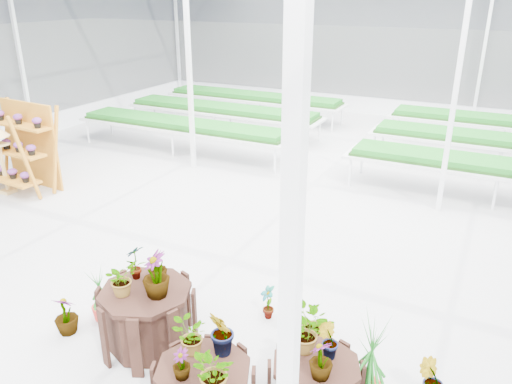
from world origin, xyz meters
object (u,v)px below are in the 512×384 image
at_px(plinth_tall, 148,317).
at_px(bird_table, 2,160).
at_px(plinth_low, 315,380).
at_px(shelf_rack, 15,149).

height_order(plinth_tall, bird_table, bird_table).
bearing_deg(plinth_tall, bird_table, 155.77).
bearing_deg(plinth_low, bird_table, 162.35).
xyz_separation_m(plinth_tall, shelf_rack, (-5.94, 3.01, 0.57)).
bearing_deg(plinth_tall, shelf_rack, 153.11).
distance_m(plinth_tall, bird_table, 6.67).
relative_size(shelf_rack, bird_table, 1.26).
bearing_deg(plinth_tall, plinth_low, 2.60).
relative_size(plinth_low, bird_table, 0.66).
bearing_deg(bird_table, shelf_rack, 43.17).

